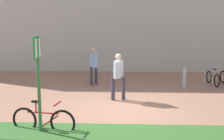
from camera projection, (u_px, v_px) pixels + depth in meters
name	position (u px, v px, depth m)	size (l,w,h in m)	color
ground_plane	(123.00, 110.00, 8.61)	(60.00, 60.00, 0.00)	#936651
planter_strip	(132.00, 135.00, 6.41)	(7.00, 1.10, 0.16)	#336028
parking_sign_post	(38.00, 72.00, 6.27)	(0.08, 0.36, 2.46)	#2D7238
bike_at_sign	(43.00, 121.00, 6.65)	(1.67, 0.42, 0.86)	black
bollard_steel	(184.00, 78.00, 11.83)	(0.16, 0.16, 0.90)	#ADADB2
person_shirt_white	(118.00, 74.00, 9.69)	(0.52, 0.58, 1.72)	#383342
person_shirt_blue	(94.00, 64.00, 12.32)	(0.40, 0.55, 1.72)	#383342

